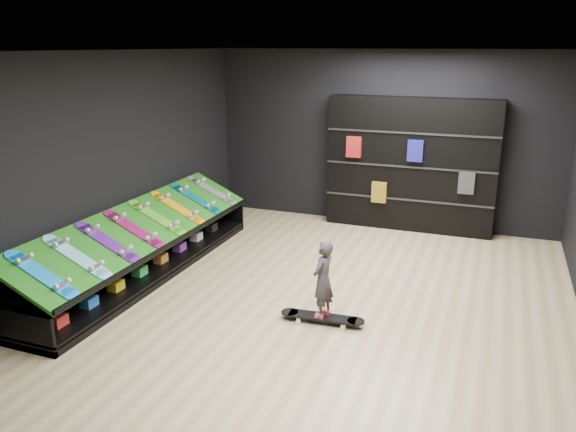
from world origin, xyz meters
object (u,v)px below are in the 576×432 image
(floor_skateboard, at_px, (322,319))
(child, at_px, (323,294))
(back_shelving, at_px, (411,165))
(display_rack, at_px, (145,256))

(floor_skateboard, distance_m, child, 0.32)
(back_shelving, bearing_deg, child, -94.92)
(display_rack, relative_size, child, 8.27)
(back_shelving, relative_size, floor_skateboard, 2.86)
(display_rack, bearing_deg, floor_skateboard, -11.06)
(back_shelving, height_order, child, back_shelving)
(back_shelving, xyz_separation_m, floor_skateboard, (-0.33, -3.86, -1.08))
(display_rack, xyz_separation_m, child, (2.75, -0.54, 0.11))
(floor_skateboard, bearing_deg, back_shelving, 80.96)
(display_rack, xyz_separation_m, floor_skateboard, (2.75, -0.54, -0.20))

